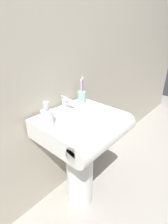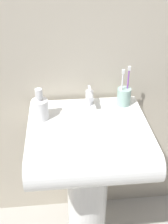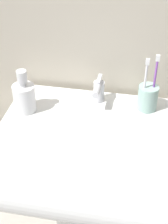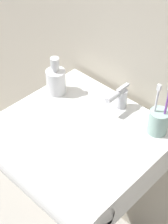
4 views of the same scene
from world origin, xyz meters
name	(u,v)px [view 4 (image 4 of 4)]	position (x,y,z in m)	size (l,w,h in m)	color
sink_pedestal	(84,205)	(0.00, 0.00, 0.33)	(0.21, 0.21, 0.67)	white
sink_basin	(74,147)	(0.00, -0.05, 0.73)	(0.52, 0.50, 0.13)	white
faucet	(120,97)	(0.02, 0.15, 0.84)	(0.04, 0.11, 0.09)	silver
toothbrush_cup	(158,121)	(0.19, 0.14, 0.84)	(0.06, 0.06, 0.20)	#99BFB2
soap_bottle	(56,80)	(-0.20, 0.06, 0.85)	(0.07, 0.07, 0.15)	white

